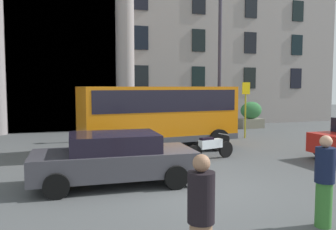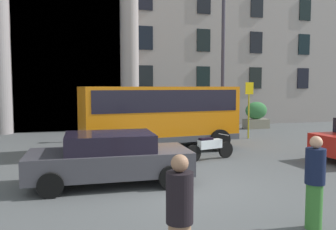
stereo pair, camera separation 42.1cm
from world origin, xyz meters
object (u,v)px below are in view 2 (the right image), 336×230
bus_stop_sign (249,104)px  hedge_planter_entrance_left (256,116)px  orange_minibus (159,112)px  parked_hatchback_near (110,157)px  pedestrian_man_crossing (180,220)px  pedestrian_child_trailing (315,182)px  hedge_planter_far_west (172,122)px  motorcycle_near_kerb (209,147)px  lamppost_plaza_centre (223,53)px

bus_stop_sign → hedge_planter_entrance_left: 4.58m
orange_minibus → parked_hatchback_near: 5.27m
pedestrian_man_crossing → pedestrian_child_trailing: 3.16m
pedestrian_child_trailing → bus_stop_sign: bearing=111.5°
bus_stop_sign → parked_hatchback_near: (-7.80, -6.19, -1.04)m
bus_stop_sign → pedestrian_child_trailing: (-4.58, -10.34, -0.87)m
bus_stop_sign → hedge_planter_far_west: (-3.11, 3.04, -1.12)m
motorcycle_near_kerb → parked_hatchback_near: bearing=-165.9°
motorcycle_near_kerb → pedestrian_child_trailing: pedestrian_child_trailing is taller
parked_hatchback_near → lamppost_plaza_centre: lamppost_plaza_centre is taller
bus_stop_sign → motorcycle_near_kerb: 5.96m
hedge_planter_far_west → pedestrian_man_crossing: 15.10m
orange_minibus → bus_stop_sign: size_ratio=2.26×
parked_hatchback_near → motorcycle_near_kerb: parked_hatchback_near is taller
parked_hatchback_near → pedestrian_child_trailing: 5.25m
parked_hatchback_near → lamppost_plaza_centre: size_ratio=0.59×
hedge_planter_far_west → pedestrian_man_crossing: bearing=-107.2°
hedge_planter_far_west → motorcycle_near_kerb: (-0.91, -7.26, -0.17)m
pedestrian_child_trailing → hedge_planter_far_west: bearing=129.1°
bus_stop_sign → parked_hatchback_near: bus_stop_sign is taller
parked_hatchback_near → pedestrian_man_crossing: size_ratio=2.49×
parked_hatchback_near → lamppost_plaza_centre: 10.31m
pedestrian_man_crossing → lamppost_plaza_centre: bearing=153.3°
hedge_planter_entrance_left → hedge_planter_far_west: bearing=-174.1°
bus_stop_sign → hedge_planter_entrance_left: bus_stop_sign is taller
motorcycle_near_kerb → pedestrian_child_trailing: 6.16m
hedge_planter_entrance_left → parked_hatchback_near: bearing=-136.7°
hedge_planter_far_west → orange_minibus: bearing=-113.7°
lamppost_plaza_centre → orange_minibus: bearing=-148.9°
bus_stop_sign → pedestrian_man_crossing: size_ratio=1.61×
hedge_planter_far_west → pedestrian_child_trailing: size_ratio=1.04×
hedge_planter_entrance_left → pedestrian_child_trailing: pedestrian_child_trailing is taller
hedge_planter_far_west → parked_hatchback_near: parked_hatchback_near is taller
hedge_planter_far_west → parked_hatchback_near: size_ratio=0.41×
bus_stop_sign → pedestrian_man_crossing: bus_stop_sign is taller
hedge_planter_far_west → motorcycle_near_kerb: bearing=-97.1°
hedge_planter_far_west → pedestrian_man_crossing: size_ratio=1.02×
motorcycle_near_kerb → bus_stop_sign: bearing=32.9°
motorcycle_near_kerb → pedestrian_child_trailing: bearing=-108.8°
hedge_planter_entrance_left → lamppost_plaza_centre: bearing=-142.5°
pedestrian_man_crossing → lamppost_plaza_centre: lamppost_plaza_centre is taller
bus_stop_sign → pedestrian_child_trailing: bus_stop_sign is taller
hedge_planter_entrance_left → lamppost_plaza_centre: size_ratio=0.22×
motorcycle_near_kerb → pedestrian_child_trailing: size_ratio=1.17×
bus_stop_sign → hedge_planter_entrance_left: bearing=54.1°
orange_minibus → hedge_planter_far_west: size_ratio=3.57×
motorcycle_near_kerb → pedestrian_man_crossing: pedestrian_man_crossing is taller
orange_minibus → pedestrian_child_trailing: (0.61, -8.64, -0.70)m
parked_hatchback_near → pedestrian_child_trailing: bearing=-49.1°
parked_hatchback_near → pedestrian_man_crossing: bearing=-84.3°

